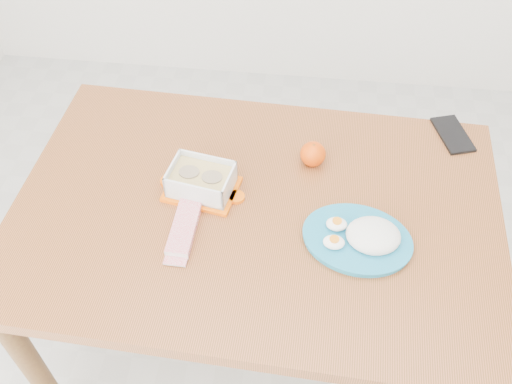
# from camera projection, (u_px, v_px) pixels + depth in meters

# --- Properties ---
(dining_table) EXTENTS (1.27, 0.87, 0.75)m
(dining_table) POSITION_uv_depth(u_px,v_px,m) (256.00, 230.00, 1.52)
(dining_table) COLOR #9E4E2C
(dining_table) RESTS_ON ground
(food_container) EXTENTS (0.20, 0.17, 0.08)m
(food_container) POSITION_uv_depth(u_px,v_px,m) (201.00, 181.00, 1.46)
(food_container) COLOR #F76307
(food_container) RESTS_ON dining_table
(orange_fruit) EXTENTS (0.07, 0.07, 0.07)m
(orange_fruit) POSITION_uv_depth(u_px,v_px,m) (313.00, 154.00, 1.53)
(orange_fruit) COLOR #E34404
(orange_fruit) RESTS_ON dining_table
(rice_plate) EXTENTS (0.30, 0.30, 0.07)m
(rice_plate) POSITION_uv_depth(u_px,v_px,m) (363.00, 236.00, 1.36)
(rice_plate) COLOR teal
(rice_plate) RESTS_ON dining_table
(candy_bar) EXTENTS (0.06, 0.23, 0.02)m
(candy_bar) POSITION_uv_depth(u_px,v_px,m) (187.00, 218.00, 1.41)
(candy_bar) COLOR red
(candy_bar) RESTS_ON dining_table
(smartphone) EXTENTS (0.12, 0.17, 0.01)m
(smartphone) POSITION_uv_depth(u_px,v_px,m) (453.00, 134.00, 1.62)
(smartphone) COLOR black
(smartphone) RESTS_ON dining_table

